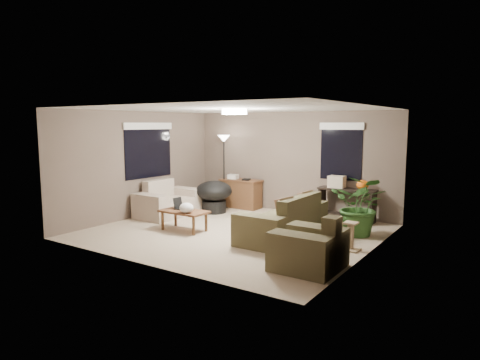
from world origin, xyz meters
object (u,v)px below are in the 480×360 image
Objects in this scene: desk at (241,193)px; console_table at (347,202)px; coffee_table at (184,214)px; papasan_chair at (214,194)px; main_sofa at (285,223)px; floor_lamp at (224,147)px; houseplant at (361,212)px; loveseat at (168,203)px; armchair at (310,250)px; cat_scratching_post at (350,238)px.

desk and console_table have the same top height.
coffee_table is 0.93× the size of papasan_chair.
floor_lamp is (-2.79, 1.83, 1.30)m from main_sofa.
houseplant reaches higher than papasan_chair.
loveseat is (-3.31, 0.24, 0.00)m from main_sofa.
coffee_table is at bearing -82.03° from desk.
armchair is at bearing -90.37° from houseplant.
armchair is 0.93× the size of papasan_chair.
cat_scratching_post is at bearing -29.75° from desk.
loveseat is 4.67m from cat_scratching_post.
main_sofa is at bearing -33.30° from floor_lamp.
papasan_chair is at bearing 51.32° from loveseat.
desk is at bearing 25.96° from floor_lamp.
floor_lamp is (-0.41, -0.20, 1.22)m from desk.
main_sofa is at bearing -40.41° from desk.
desk reaches higher than cat_scratching_post.
floor_lamp is 3.82× the size of cat_scratching_post.
console_table is 0.68× the size of floor_lamp.
armchair is (1.16, -1.39, 0.00)m from main_sofa.
main_sofa reaches higher than desk.
main_sofa is 2.20× the size of armchair.
armchair is at bearing -44.04° from desk.
desk is 3.71m from houseplant.
armchair is 0.52× the size of floor_lamp.
main_sofa is at bearing -140.84° from houseplant.
coffee_table is at bearing 167.06° from armchair.
main_sofa is 1.52m from houseplant.
loveseat is 0.84× the size of floor_lamp.
armchair is at bearing -20.11° from loveseat.
console_table is 3.22m from papasan_chair.
console_table is at bearing 25.48° from loveseat.
main_sofa and loveseat have the same top height.
papasan_chair reaches higher than coffee_table.
console_table is 2.60× the size of cat_scratching_post.
console_table is at bearing 47.51° from coffee_table.
houseplant reaches higher than loveseat.
houseplant is at bearing -2.80° from papasan_chair.
armchair is (4.47, -1.64, 0.00)m from loveseat.
desk is 2.87m from console_table.
floor_lamp is 4.21m from houseplant.
floor_lamp is at bearing 167.51° from houseplant.
loveseat is at bearing 175.79° from main_sofa.
console_table is 3.48m from floor_lamp.
houseplant reaches higher than desk.
coffee_table is (-2.00, -0.67, 0.06)m from main_sofa.
houseplant reaches higher than cat_scratching_post.
houseplant is at bearing -58.32° from console_table.
armchair is at bearing -12.94° from coffee_table.
floor_lamp is at bearing -154.04° from desk.
papasan_chair is (-0.59, 1.80, 0.11)m from coffee_table.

